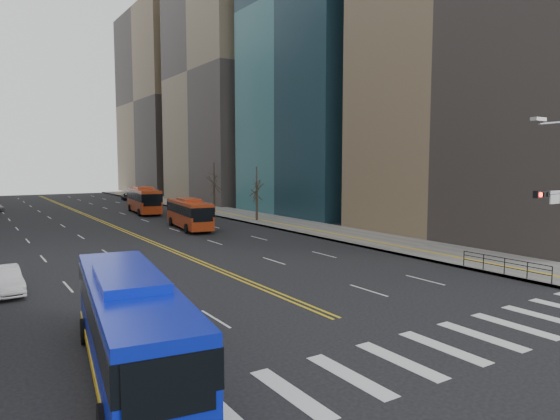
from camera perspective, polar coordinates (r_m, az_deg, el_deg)
name	(u,v)px	position (r m, az deg, el deg)	size (l,w,h in m)	color
ground	(422,354)	(20.11, 15.93, -15.54)	(220.00, 220.00, 0.00)	black
sidewalk_right	(248,216)	(65.88, -3.72, -0.70)	(7.00, 130.00, 0.15)	slate
crosswalk	(422,354)	(20.11, 15.93, -15.53)	(26.70, 4.00, 0.01)	silver
centerline	(92,217)	(69.16, -20.66, -0.81)	(0.55, 100.00, 0.01)	gold
office_towers	(67,49)	(83.77, -23.18, 16.59)	(83.00, 134.00, 58.00)	gray
pedestrian_railing	(505,263)	(34.47, 24.28, -5.58)	(0.06, 6.06, 1.02)	black
street_trees	(57,189)	(47.43, -24.15, 2.25)	(35.20, 47.20, 7.60)	#32291E
blue_bus	(131,322)	(17.74, -16.71, -12.18)	(4.18, 12.24, 3.50)	#0B1CB2
red_bus_near	(189,212)	(54.34, -10.36, -0.22)	(3.66, 10.56, 3.30)	#A73311
red_bus_far	(144,199)	(72.73, -15.32, 1.27)	(4.11, 12.04, 3.73)	#A73311
car_white	(4,280)	(31.24, -29.04, -7.05)	(1.57, 4.50, 1.48)	silver
car_dark_mid	(181,208)	(72.01, -11.25, 0.23)	(1.66, 4.13, 1.41)	black
car_dark_far	(129,197)	(98.64, -16.92, 1.47)	(2.21, 4.79, 1.33)	black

